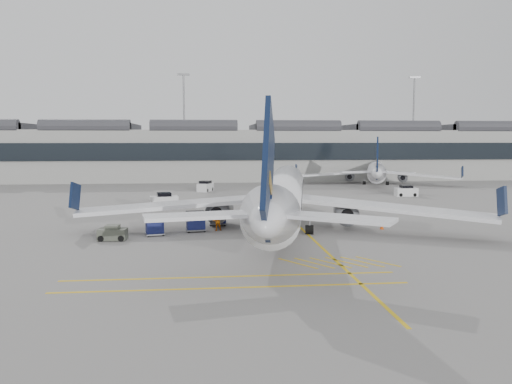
{
  "coord_description": "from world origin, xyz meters",
  "views": [
    {
      "loc": [
        0.48,
        -42.02,
        8.96
      ],
      "look_at": [
        5.16,
        4.96,
        4.0
      ],
      "focal_mm": 35.0,
      "sensor_mm": 36.0,
      "label": 1
    }
  ],
  "objects": [
    {
      "name": "safety_cone_nose",
      "position": [
        6.77,
        19.82,
        0.27
      ],
      "size": [
        0.39,
        0.39,
        0.54
      ],
      "primitive_type": "cone",
      "color": "#F24C0A",
      "rests_on": "ground"
    },
    {
      "name": "service_van_right",
      "position": [
        32.13,
        34.21,
        0.78
      ],
      "size": [
        3.45,
        1.79,
        1.75
      ],
      "rotation": [
        0.0,
        0.0,
        -0.02
      ],
      "color": "silver",
      "rests_on": "ground"
    },
    {
      "name": "baggage_cart_b",
      "position": [
        1.65,
        9.98,
        1.01
      ],
      "size": [
        1.89,
        1.6,
        1.88
      ],
      "rotation": [
        0.0,
        0.0,
        -0.08
      ],
      "color": "gray",
      "rests_on": "ground"
    },
    {
      "name": "service_van_left",
      "position": [
        -5.24,
        25.33,
        0.84
      ],
      "size": [
        3.93,
        2.44,
        1.89
      ],
      "rotation": [
        0.0,
        0.0,
        0.17
      ],
      "color": "silver",
      "rests_on": "ground"
    },
    {
      "name": "ramp_agent_a",
      "position": [
        7.94,
        5.08,
        0.89
      ],
      "size": [
        0.78,
        0.74,
        1.78
      ],
      "primitive_type": "imported",
      "rotation": [
        0.0,
        0.0,
        0.65
      ],
      "color": "#FF560D",
      "rests_on": "ground"
    },
    {
      "name": "ramp_agent_b",
      "position": [
        1.46,
        6.85,
        0.95
      ],
      "size": [
        1.0,
        0.82,
        1.9
      ],
      "primitive_type": "imported",
      "rotation": [
        0.0,
        0.0,
        3.25
      ],
      "color": "orange",
      "rests_on": "ground"
    },
    {
      "name": "baggage_cart_d",
      "position": [
        -0.62,
        6.54,
        1.06
      ],
      "size": [
        2.08,
        1.8,
        1.98
      ],
      "rotation": [
        0.0,
        0.0,
        0.14
      ],
      "color": "gray",
      "rests_on": "ground"
    },
    {
      "name": "safety_cone_engine",
      "position": [
        17.98,
        5.93,
        0.28
      ],
      "size": [
        0.41,
        0.41,
        0.57
      ],
      "primitive_type": "cone",
      "color": "#F24C0A",
      "rests_on": "ground"
    },
    {
      "name": "light_masts",
      "position": [
        -1.67,
        86.0,
        14.49
      ],
      "size": [
        113.0,
        0.6,
        25.45
      ],
      "color": "slate",
      "rests_on": "ground"
    },
    {
      "name": "terminal",
      "position": [
        0.0,
        71.93,
        6.14
      ],
      "size": [
        200.0,
        20.45,
        12.4
      ],
      "color": "#9E9E99",
      "rests_on": "ground"
    },
    {
      "name": "baggage_cart_c",
      "position": [
        -4.42,
        4.83,
        0.96
      ],
      "size": [
        1.98,
        1.76,
        1.79
      ],
      "rotation": [
        0.0,
        0.0,
        0.23
      ],
      "color": "gray",
      "rests_on": "ground"
    },
    {
      "name": "service_van_mid",
      "position": [
        0.25,
        44.83,
        0.83
      ],
      "size": [
        3.0,
        4.03,
        1.86
      ],
      "rotation": [
        0.0,
        0.0,
        1.2
      ],
      "color": "silver",
      "rests_on": "ground"
    },
    {
      "name": "belt_loader",
      "position": [
        7.22,
        9.3,
        0.61
      ],
      "size": [
        5.22,
        2.37,
        2.07
      ],
      "rotation": [
        0.0,
        0.0,
        0.18
      ],
      "color": "#B7B4AE",
      "rests_on": "ground"
    },
    {
      "name": "airliner_main",
      "position": [
        7.86,
        6.57,
        3.43
      ],
      "size": [
        39.44,
        43.5,
        11.68
      ],
      "rotation": [
        0.0,
        0.0,
        -0.2
      ],
      "color": "white",
      "rests_on": "ground"
    },
    {
      "name": "baggage_cart_a",
      "position": [
        7.02,
        7.36,
        1.04
      ],
      "size": [
        2.22,
        2.0,
        1.95
      ],
      "rotation": [
        0.0,
        0.0,
        -0.3
      ],
      "color": "gray",
      "rests_on": "ground"
    },
    {
      "name": "airliner_far",
      "position": [
        34.65,
        55.78,
        2.79
      ],
      "size": [
        30.97,
        34.35,
        9.48
      ],
      "rotation": [
        0.0,
        0.0,
        -0.33
      ],
      "color": "white",
      "rests_on": "ground"
    },
    {
      "name": "pushback_tug",
      "position": [
        -7.95,
        3.0,
        0.61
      ],
      "size": [
        2.53,
        1.64,
        1.38
      ],
      "rotation": [
        0.0,
        0.0,
        -0.05
      ],
      "color": "#4C5044",
      "rests_on": "ground"
    },
    {
      "name": "ground",
      "position": [
        0.0,
        0.0,
        0.0
      ],
      "size": [
        220.0,
        220.0,
        0.0
      ],
      "primitive_type": "plane",
      "color": "gray",
      "rests_on": "ground"
    },
    {
      "name": "apron_markings",
      "position": [
        10.0,
        10.0,
        0.01
      ],
      "size": [
        0.25,
        60.0,
        0.01
      ],
      "primitive_type": "cube",
      "color": "gold",
      "rests_on": "ground"
    }
  ]
}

